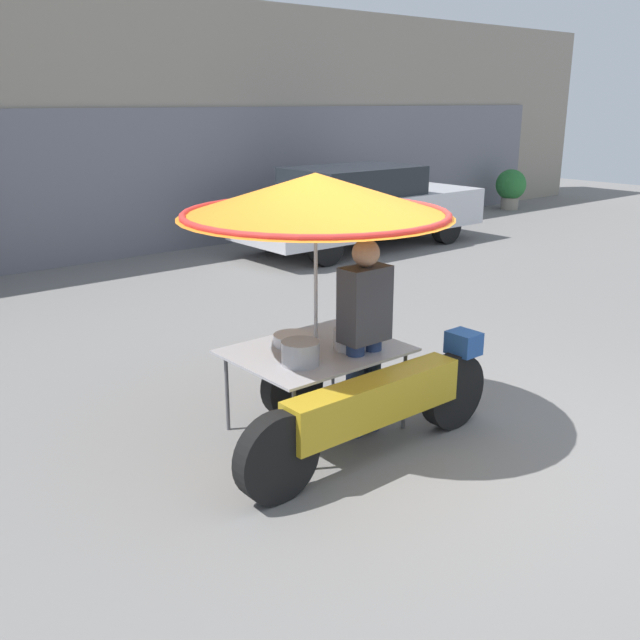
# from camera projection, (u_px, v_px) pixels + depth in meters

# --- Properties ---
(ground_plane) EXTENTS (36.00, 36.00, 0.00)m
(ground_plane) POSITION_uv_depth(u_px,v_px,m) (440.00, 446.00, 5.41)
(ground_plane) COLOR slate
(shopfront_building) EXTENTS (28.00, 2.06, 4.19)m
(shopfront_building) POSITION_uv_depth(u_px,v_px,m) (21.00, 129.00, 11.32)
(shopfront_building) COLOR gray
(shopfront_building) RESTS_ON ground
(vendor_motorcycle_cart) EXTENTS (2.34, 2.03, 2.02)m
(vendor_motorcycle_cart) POSITION_uv_depth(u_px,v_px,m) (323.00, 234.00, 5.18)
(vendor_motorcycle_cart) COLOR black
(vendor_motorcycle_cart) RESTS_ON ground
(vendor_person) EXTENTS (0.38, 0.22, 1.55)m
(vendor_person) POSITION_uv_depth(u_px,v_px,m) (364.00, 328.00, 5.39)
(vendor_person) COLOR navy
(vendor_person) RESTS_ON ground
(parked_car) EXTENTS (4.66, 1.66, 1.43)m
(parked_car) POSITION_uv_depth(u_px,v_px,m) (360.00, 206.00, 12.46)
(parked_car) COLOR black
(parked_car) RESTS_ON ground
(potted_plant) EXTENTS (0.72, 0.72, 0.95)m
(potted_plant) POSITION_uv_depth(u_px,v_px,m) (511.00, 187.00, 17.00)
(potted_plant) COLOR gray
(potted_plant) RESTS_ON ground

